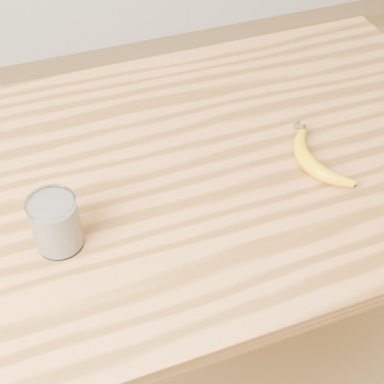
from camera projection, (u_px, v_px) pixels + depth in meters
name	position (u px, v px, depth m)	size (l,w,h in m)	color
table	(215.00, 199.00, 1.18)	(1.20, 0.80, 0.90)	#B16F36
smoothie_glass	(56.00, 223.00, 0.89)	(0.08, 0.08, 0.10)	white
banana	(308.00, 163.00, 1.05)	(0.09, 0.25, 0.03)	#E7B200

